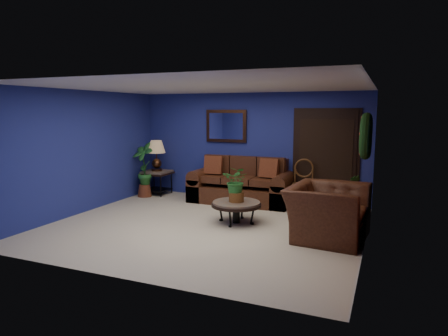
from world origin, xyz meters
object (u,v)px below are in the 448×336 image
at_px(coffee_table, 236,205).
at_px(side_chair, 303,180).
at_px(sofa, 242,187).
at_px(end_table, 157,176).
at_px(armchair, 328,212).
at_px(table_lamp, 156,152).

xyz_separation_m(coffee_table, side_chair, (0.89, 1.72, 0.25)).
bearing_deg(sofa, end_table, -179.06).
distance_m(sofa, end_table, 2.25).
height_order(sofa, armchair, sofa).
bearing_deg(coffee_table, sofa, 106.64).
xyz_separation_m(end_table, armchair, (4.45, -1.92, -0.02)).
xyz_separation_m(end_table, table_lamp, (0.00, -0.00, 0.61)).
relative_size(sofa, table_lamp, 3.14).
bearing_deg(end_table, table_lamp, -90.00).
distance_m(end_table, table_lamp, 0.61).
relative_size(table_lamp, side_chair, 0.70).
bearing_deg(end_table, armchair, -23.31).
bearing_deg(coffee_table, end_table, 149.14).
height_order(coffee_table, armchair, armchair).
bearing_deg(table_lamp, end_table, 90.00).
bearing_deg(sofa, armchair, -41.55).
bearing_deg(table_lamp, coffee_table, -30.86).
distance_m(end_table, side_chair, 3.64).
bearing_deg(side_chair, end_table, 175.13).
xyz_separation_m(sofa, table_lamp, (-2.25, -0.04, 0.73)).
bearing_deg(armchair, coffee_table, 86.41).
distance_m(coffee_table, table_lamp, 3.28).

